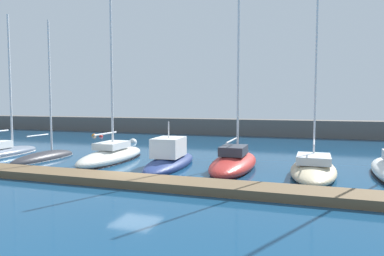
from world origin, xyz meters
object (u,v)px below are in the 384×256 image
Objects in this scene: sailboat_sand_sixth at (313,169)px; sailboat_red_fifth at (234,162)px; sailboat_charcoal_second at (44,157)px; mooring_buoy_red at (101,137)px; sailboat_slate_nearest at (3,151)px; sailboat_ivory_third at (112,154)px; mooring_buoy_white at (133,142)px; motorboat_navy_fourth at (170,159)px; mooring_buoy_orange at (94,136)px.

sailboat_red_fifth is at bearing 85.43° from sailboat_sand_sixth.
sailboat_charcoal_second is 21.29× the size of mooring_buoy_red.
sailboat_slate_nearest reaches higher than sailboat_charcoal_second.
sailboat_ivory_third reaches higher than mooring_buoy_white.
sailboat_slate_nearest reaches higher than motorboat_navy_fourth.
sailboat_slate_nearest is 0.90× the size of sailboat_red_fifth.
sailboat_ivory_third is 19.37m from mooring_buoy_red.
sailboat_ivory_third reaches higher than sailboat_sand_sixth.
sailboat_charcoal_second is at bearing 92.64° from sailboat_sand_sixth.
sailboat_red_fifth is (9.07, -0.01, -0.04)m from sailboat_ivory_third.
mooring_buoy_orange is at bearing 52.77° from sailboat_red_fifth.
mooring_buoy_red is (-6.06, 16.79, -0.19)m from sailboat_charcoal_second.
sailboat_ivory_third reaches higher than sailboat_slate_nearest.
sailboat_sand_sixth is at bearing -32.81° from mooring_buoy_red.
motorboat_navy_fourth is 15.52× the size of mooring_buoy_red.
mooring_buoy_red is at bearing 51.88° from sailboat_red_fifth.
sailboat_slate_nearest is 23.79m from sailboat_sand_sixth.
mooring_buoy_orange is 1.16× the size of mooring_buoy_red.
sailboat_slate_nearest is 0.68× the size of sailboat_ivory_third.
mooring_buoy_white is 8.17m from mooring_buoy_red.
sailboat_slate_nearest reaches higher than mooring_buoy_orange.
sailboat_red_fifth is 27.23m from mooring_buoy_orange.
sailboat_charcoal_second reaches higher than mooring_buoy_orange.
sailboat_charcoal_second reaches higher than motorboat_navy_fourth.
mooring_buoy_white is at bearing -32.54° from mooring_buoy_red.
sailboat_slate_nearest is 14.67m from motorboat_navy_fourth.
sailboat_slate_nearest is at bearing 85.82° from motorboat_navy_fourth.
sailboat_ivory_third reaches higher than mooring_buoy_red.
sailboat_ivory_third is at bearing 79.98° from motorboat_navy_fourth.
mooring_buoy_orange is 0.70× the size of mooring_buoy_white.
sailboat_ivory_third is 20.33× the size of mooring_buoy_white.
mooring_buoy_white is (-4.38, 11.36, -0.50)m from sailboat_ivory_third.
sailboat_red_fifth is at bearing -86.60° from motorboat_navy_fourth.
mooring_buoy_red is at bearing 58.20° from sailboat_sand_sixth.
sailboat_sand_sixth reaches higher than mooring_buoy_white.
sailboat_ivory_third is at bearing -54.44° from mooring_buoy_red.
motorboat_navy_fourth is 24.33m from mooring_buoy_orange.
sailboat_slate_nearest is 16.98m from mooring_buoy_orange.
sailboat_charcoal_second is 18.29× the size of mooring_buoy_orange.
sailboat_charcoal_second is 0.83× the size of sailboat_sand_sixth.
mooring_buoy_orange reaches higher than mooring_buoy_red.
motorboat_navy_fourth is at bearing -86.05° from sailboat_charcoal_second.
mooring_buoy_orange is at bearing 149.16° from mooring_buoy_white.
sailboat_ivory_third is 33.75× the size of mooring_buoy_red.
sailboat_sand_sixth is at bearing -93.16° from sailboat_slate_nearest.
sailboat_sand_sixth is 21.82m from mooring_buoy_white.
sailboat_charcoal_second is 18.92m from mooring_buoy_orange.
mooring_buoy_red is (-16.08, 16.29, -0.49)m from motorboat_navy_fourth.
sailboat_red_fifth reaches higher than mooring_buoy_red.
sailboat_charcoal_second is 12.42m from mooring_buoy_white.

